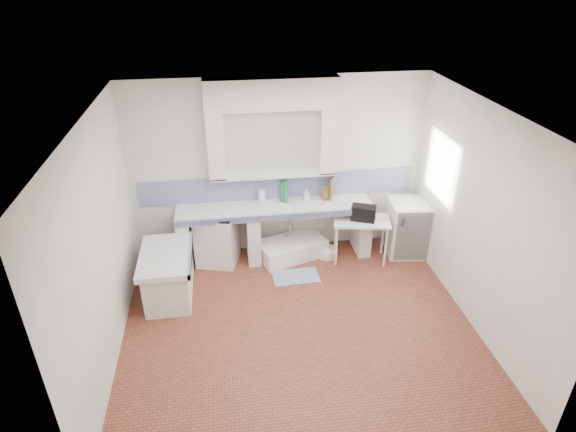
{
  "coord_description": "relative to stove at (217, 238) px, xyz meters",
  "views": [
    {
      "loc": [
        -0.83,
        -4.72,
        4.24
      ],
      "look_at": [
        0.0,
        1.0,
        1.1
      ],
      "focal_mm": 29.74,
      "sensor_mm": 36.0,
      "label": 1
    }
  ],
  "objects": [
    {
      "name": "peninsula_top",
      "position": [
        -0.69,
        -0.8,
        0.24
      ],
      "size": [
        0.7,
        1.1,
        0.08
      ],
      "primitive_type": "cube",
      "color": "white",
      "rests_on": "ground"
    },
    {
      "name": "floor",
      "position": [
        1.01,
        -1.7,
        -0.42
      ],
      "size": [
        4.5,
        4.5,
        0.0
      ],
      "primitive_type": "plane",
      "color": "brown",
      "rests_on": "ground"
    },
    {
      "name": "wall_right",
      "position": [
        3.26,
        -1.7,
        0.98
      ],
      "size": [
        0.0,
        4.5,
        4.5
      ],
      "primitive_type": "plane",
      "rotation": [
        1.57,
        0.0,
        -1.57
      ],
      "color": "white",
      "rests_on": "ground"
    },
    {
      "name": "green_bottle_b",
      "position": [
        1.04,
        0.15,
        0.66
      ],
      "size": [
        0.08,
        0.08,
        0.34
      ],
      "primitive_type": "cylinder",
      "rotation": [
        0.0,
        0.0,
        0.06
      ],
      "color": "#1E753E",
      "rests_on": "counter_slab"
    },
    {
      "name": "stove",
      "position": [
        0.0,
        0.0,
        0.0
      ],
      "size": [
        0.72,
        0.7,
        0.83
      ],
      "primitive_type": "cube",
      "rotation": [
        0.0,
        0.0,
        -0.27
      ],
      "color": "white",
      "rests_on": "ground"
    },
    {
      "name": "knife_block",
      "position": [
        1.72,
        0.12,
        0.59
      ],
      "size": [
        0.13,
        0.11,
        0.22
      ],
      "primitive_type": "cube",
      "rotation": [
        0.0,
        0.0,
        0.3
      ],
      "color": "brown",
      "rests_on": "counter_slab"
    },
    {
      "name": "peninsula_base",
      "position": [
        -0.69,
        -0.8,
        -0.11
      ],
      "size": [
        0.6,
        1.0,
        0.62
      ],
      "primitive_type": "cube",
      "color": "white",
      "rests_on": "ground"
    },
    {
      "name": "counter_pier_right",
      "position": [
        2.31,
        0.0,
        -0.01
      ],
      "size": [
        0.2,
        0.55,
        0.82
      ],
      "primitive_type": "cube",
      "color": "white",
      "rests_on": "ground"
    },
    {
      "name": "soap_bottle",
      "position": [
        1.42,
        0.13,
        0.59
      ],
      "size": [
        0.1,
        0.1,
        0.21
      ],
      "primitive_type": "imported",
      "rotation": [
        0.0,
        0.0,
        0.08
      ],
      "color": "white",
      "rests_on": "counter_slab"
    },
    {
      "name": "lace_valance",
      "position": [
        3.29,
        -0.5,
        1.56
      ],
      "size": [
        0.01,
        0.84,
        0.24
      ],
      "primitive_type": "cube",
      "color": "white",
      "rests_on": "ground"
    },
    {
      "name": "counter_lip",
      "position": [
        0.91,
        -0.28,
        0.44
      ],
      "size": [
        3.0,
        0.04,
        0.1
      ],
      "primitive_type": "cube",
      "color": "navy",
      "rests_on": "ground"
    },
    {
      "name": "bucket_red",
      "position": [
        0.81,
        -0.11,
        -0.28
      ],
      "size": [
        0.38,
        0.38,
        0.27
      ],
      "primitive_type": "cylinder",
      "rotation": [
        0.0,
        0.0,
        0.44
      ],
      "color": "#BD422A",
      "rests_on": "ground"
    },
    {
      "name": "water_bottle_a",
      "position": [
        1.11,
        0.12,
        -0.27
      ],
      "size": [
        0.09,
        0.09,
        0.3
      ],
      "primitive_type": "cylinder",
      "rotation": [
        0.0,
        0.0,
        -0.16
      ],
      "color": "silver",
      "rests_on": "ground"
    },
    {
      "name": "bucket_blue",
      "position": [
        1.47,
        -0.06,
        -0.28
      ],
      "size": [
        0.36,
        0.36,
        0.27
      ],
      "primitive_type": "cylinder",
      "rotation": [
        0.0,
        0.0,
        0.28
      ],
      "color": "blue",
      "rests_on": "ground"
    },
    {
      "name": "side_table",
      "position": [
        2.21,
        -0.27,
        -0.06
      ],
      "size": [
        0.93,
        0.63,
        0.04
      ],
      "primitive_type": "cube",
      "rotation": [
        0.0,
        0.0,
        -0.2
      ],
      "color": "white",
      "rests_on": "ground"
    },
    {
      "name": "green_bottle_a",
      "position": [
        1.09,
        0.11,
        0.67
      ],
      "size": [
        0.09,
        0.09,
        0.36
      ],
      "primitive_type": "cylinder",
      "rotation": [
        0.0,
        0.0,
        -0.09
      ],
      "color": "#1E753E",
      "rests_on": "counter_slab"
    },
    {
      "name": "wall_front",
      "position": [
        1.01,
        -3.7,
        0.98
      ],
      "size": [
        4.5,
        0.0,
        4.5
      ],
      "primitive_type": "plane",
      "rotation": [
        -1.57,
        0.0,
        0.0
      ],
      "color": "white",
      "rests_on": "ground"
    },
    {
      "name": "sink",
      "position": [
        1.17,
        -0.03,
        -0.29
      ],
      "size": [
        1.17,
        0.87,
        0.25
      ],
      "primitive_type": "cube",
      "rotation": [
        0.0,
        0.0,
        0.33
      ],
      "color": "white",
      "rests_on": "ground"
    },
    {
      "name": "ceiling",
      "position": [
        1.01,
        -1.7,
        2.38
      ],
      "size": [
        4.5,
        4.5,
        0.0
      ],
      "primitive_type": "plane",
      "rotation": [
        3.14,
        0.0,
        0.0
      ],
      "color": "white",
      "rests_on": "ground"
    },
    {
      "name": "water_bottle_b",
      "position": [
        1.14,
        0.15,
        -0.27
      ],
      "size": [
        0.1,
        0.1,
        0.29
      ],
      "primitive_type": "cylinder",
      "rotation": [
        0.0,
        0.0,
        -0.36
      ],
      "color": "silver",
      "rests_on": "ground"
    },
    {
      "name": "fridge",
      "position": [
        3.0,
        -0.18,
        0.03
      ],
      "size": [
        0.64,
        0.64,
        0.9
      ],
      "primitive_type": "cube",
      "rotation": [
        0.0,
        0.0,
        -0.11
      ],
      "color": "white",
      "rests_on": "ground"
    },
    {
      "name": "counter_pier_left",
      "position": [
        -0.49,
        0.0,
        -0.01
      ],
      "size": [
        0.2,
        0.55,
        0.82
      ],
      "primitive_type": "cube",
      "color": "white",
      "rests_on": "ground"
    },
    {
      "name": "backsplash",
      "position": [
        1.01,
        0.29,
        0.68
      ],
      "size": [
        4.27,
        0.03,
        0.4
      ],
      "primitive_type": "cube",
      "color": "navy",
      "rests_on": "ground"
    },
    {
      "name": "counter_pier_mid",
      "position": [
        0.56,
        0.0,
        -0.01
      ],
      "size": [
        0.2,
        0.55,
        0.82
      ],
      "primitive_type": "cube",
      "color": "white",
      "rests_on": "ground"
    },
    {
      "name": "wall_back",
      "position": [
        1.01,
        0.3,
        0.98
      ],
      "size": [
        4.5,
        0.0,
        4.5
      ],
      "primitive_type": "plane",
      "rotation": [
        1.57,
        0.0,
        0.0
      ],
      "color": "white",
      "rests_on": "ground"
    },
    {
      "name": "cutting_board",
      "position": [
        1.83,
        0.15,
        0.65
      ],
      "size": [
        0.12,
        0.24,
        0.34
      ],
      "primitive_type": "cube",
      "rotation": [
        0.0,
        0.0,
        -0.4
      ],
      "color": "brown",
      "rests_on": "counter_slab"
    },
    {
      "name": "counter_slab",
      "position": [
        0.91,
        0.0,
        0.44
      ],
      "size": [
        3.0,
        0.6,
        0.08
      ],
      "primitive_type": "cube",
      "color": "white",
      "rests_on": "ground"
    },
    {
      "name": "window_frame",
      "position": [
        3.43,
        -0.5,
        1.18
      ],
      "size": [
        0.35,
        0.86,
        1.06
      ],
      "primitive_type": "cube",
      "color": "#3A2512",
      "rests_on": "ground"
    },
    {
      "name": "bucket_orange",
      "position": [
        1.26,
        -0.09,
        -0.29
      ],
      "size": [
        0.32,
        0.32,
        0.26
      ],
      "primitive_type": "cylinder",
      "rotation": [
        0.0,
        0.0,
        0.19
      ],
      "color": "red",
      "rests_on": "ground"
    },
    {
      "name": "basin_white",
      "position": [
        1.74,
        -0.12,
        -0.35
      ],
      "size": [
        0.41,
        0.41,
        0.13
      ],
      "primitive_type": "cylinder",
      "rotation": [
        0.0,
        0.0,
        0.34
      ],
      "color": "white",
      "rests_on": "ground"
    },
    {
      "name": "wall_left",
      "position": [
        -1.24,
        -1.7,
        0.98
      ],
      "size": [
        0.0,
        4.5,
        4.5
      ],
      "primitive_type": "plane",
      "rotation": [
        1.57,
        0.0,
        1.57
      ],
      "color": "white",
      "rests_on": "ground"
    },
    {
      "name": "rug",
      "position": [
        1.14,
        -0.62,
        -0.41
      ],
      "size": [
        0.7,
        0.41,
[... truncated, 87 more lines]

